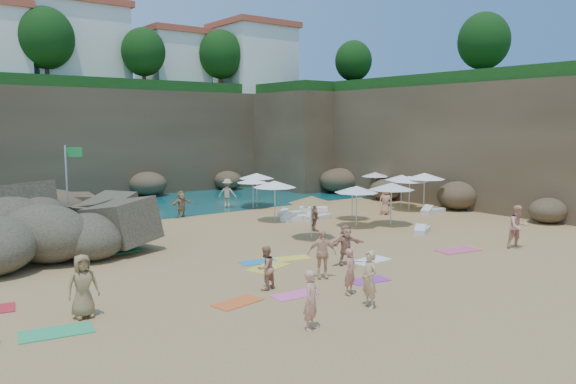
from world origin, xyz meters
TOP-DOWN VIEW (x-y plane):
  - ground at (0.00, 0.00)m, footprint 120.00×120.00m
  - seawater at (0.00, 30.00)m, footprint 120.00×120.00m
  - cliff_back at (2.00, 25.00)m, footprint 44.00×8.00m
  - cliff_right at (19.00, 8.00)m, footprint 8.00×30.00m
  - cliff_corner at (17.00, 20.00)m, footprint 10.00×12.00m
  - clifftop_buildings at (2.96, 25.79)m, footprint 28.48×9.48m
  - clifftop_trees at (4.78, 19.52)m, footprint 35.60×23.82m
  - rock_outcrop at (-9.56, 5.55)m, footprint 9.30×7.82m
  - flag_pole at (-6.97, 9.38)m, footprint 0.84×0.32m
  - parasol_0 at (4.80, 10.40)m, footprint 2.10×2.10m
  - parasol_1 at (5.48, 10.98)m, footprint 2.34×2.34m
  - parasol_2 at (3.02, 5.56)m, footprint 2.44×2.44m
  - parasol_3 at (14.50, 8.88)m, footprint 2.05×2.05m
  - parasol_4 at (13.04, 5.10)m, footprint 2.23×2.23m
  - parasol_5 at (5.41, 1.50)m, footprint 2.34×2.34m
  - parasol_6 at (1.56, 0.60)m, footprint 2.19×2.19m
  - parasol_7 at (12.02, 3.54)m, footprint 2.33×2.33m
  - parasol_8 at (12.70, 2.94)m, footprint 2.55×2.55m
  - parasol_9 at (6.86, 3.33)m, footprint 2.00×2.00m
  - parasol_11 at (7.26, 0.75)m, footprint 2.46×2.46m
  - lounger_0 at (4.86, 6.49)m, footprint 1.57×0.55m
  - lounger_1 at (7.09, 7.04)m, footprint 1.80×1.33m
  - lounger_2 at (4.07, 5.07)m, footprint 1.73×0.68m
  - lounger_3 at (5.33, 4.51)m, footprint 1.79×0.77m
  - lounger_4 at (12.36, 1.93)m, footprint 1.84×0.73m
  - lounger_5 at (7.02, -1.61)m, footprint 1.67×1.22m
  - towel_1 at (-4.48, -5.83)m, footprint 1.56×0.90m
  - towel_2 at (-6.36, -5.38)m, footprint 1.65×1.02m
  - towel_3 at (-11.48, -4.57)m, footprint 1.97×1.23m
  - towel_4 at (-1.54, -1.88)m, footprint 1.61×1.09m
  - towel_5 at (0.73, -4.10)m, footprint 1.81×0.98m
  - towel_6 at (-1.37, -6.10)m, footprint 1.56×0.97m
  - towel_8 at (-2.97, -1.59)m, footprint 1.62×1.06m
  - towel_9 at (5.08, -5.13)m, footprint 2.08×1.30m
  - towel_10 at (5.27, -5.17)m, footprint 1.94×1.21m
  - towel_11 at (-6.53, 3.50)m, footprint 1.59×0.87m
  - towel_12 at (-3.14, -2.48)m, footprint 1.97×1.37m
  - person_stand_0 at (-5.98, -8.48)m, footprint 0.71×0.63m
  - person_stand_1 at (-4.86, -4.75)m, footprint 0.82×0.70m
  - person_stand_2 at (3.63, 11.65)m, footprint 1.17×1.27m
  - person_stand_3 at (2.93, 1.97)m, footprint 0.57×0.93m
  - person_stand_4 at (9.77, 3.48)m, footprint 0.92×0.76m
  - person_stand_5 at (-0.52, 9.97)m, footprint 1.51×0.56m
  - person_stand_6 at (-3.45, -8.14)m, footprint 0.54×0.71m
  - person_lie_1 at (-2.48, -4.86)m, footprint 1.78×2.02m
  - person_lie_2 at (-10.53, -3.84)m, footprint 0.90×1.81m
  - person_lie_3 at (-0.51, -3.99)m, footprint 1.74×1.83m
  - person_lie_4 at (-3.03, -6.88)m, footprint 0.99×1.58m
  - person_lie_5 at (7.56, -6.43)m, footprint 1.56×2.10m

SIDE VIEW (x-z plane):
  - ground at x=0.00m, z-range 0.00..0.00m
  - rock_outcrop at x=-9.56m, z-range -1.62..1.62m
  - seawater at x=0.00m, z-range 0.00..0.00m
  - towel_6 at x=-1.37m, z-range 0.00..0.03m
  - towel_4 at x=-1.54m, z-range 0.00..0.03m
  - towel_8 at x=-2.97m, z-range 0.00..0.03m
  - towel_1 at x=-4.48m, z-range 0.00..0.03m
  - towel_11 at x=-6.53m, z-range 0.00..0.03m
  - towel_2 at x=-6.36m, z-range 0.00..0.03m
  - towel_5 at x=0.73m, z-range 0.00..0.03m
  - towel_12 at x=-3.14m, z-range 0.00..0.03m
  - towel_10 at x=5.27m, z-range 0.00..0.03m
  - towel_3 at x=-11.48m, z-range 0.00..0.03m
  - towel_9 at x=5.08m, z-range 0.00..0.03m
  - lounger_0 at x=4.86m, z-range 0.00..0.24m
  - lounger_5 at x=7.02m, z-range 0.00..0.25m
  - lounger_2 at x=4.07m, z-range 0.00..0.26m
  - lounger_1 at x=7.09m, z-range 0.00..0.27m
  - lounger_3 at x=5.33m, z-range 0.00..0.27m
  - lounger_4 at x=12.36m, z-range 0.00..0.28m
  - person_lie_4 at x=-3.03m, z-range 0.00..0.35m
  - person_lie_3 at x=-0.51m, z-range 0.00..0.41m
  - person_lie_1 at x=-2.48m, z-range 0.00..0.43m
  - person_lie_2 at x=-10.53m, z-range 0.00..0.48m
  - person_lie_5 at x=7.56m, z-range 0.00..0.72m
  - person_stand_3 at x=2.93m, z-range 0.00..1.47m
  - person_stand_1 at x=-4.86m, z-range 0.00..1.48m
  - person_stand_5 at x=-0.52m, z-range 0.00..1.59m
  - person_stand_0 at x=-5.98m, z-range 0.00..1.63m
  - person_stand_4 at x=9.77m, z-range 0.00..1.65m
  - person_stand_6 at x=-3.45m, z-range 0.00..1.75m
  - person_stand_2 at x=3.63m, z-range 0.00..1.90m
  - parasol_9 at x=6.86m, z-range 0.79..2.69m
  - parasol_3 at x=14.50m, z-range 0.81..2.75m
  - parasol_0 at x=4.80m, z-range 0.83..2.82m
  - parasol_6 at x=1.56m, z-range 0.87..2.94m
  - parasol_4 at x=13.04m, z-range 0.88..2.99m
  - parasol_7 at x=12.02m, z-range 0.92..3.13m
  - parasol_5 at x=5.41m, z-range 0.92..3.14m
  - parasol_1 at x=5.48m, z-range 0.93..3.14m
  - parasol_2 at x=3.02m, z-range 0.96..3.27m
  - parasol_11 at x=7.26m, z-range 0.97..3.30m
  - parasol_8 at x=12.70m, z-range 1.01..3.42m
  - flag_pole at x=-6.97m, z-range 0.61..5.02m
  - cliff_back at x=2.00m, z-range 0.00..8.00m
  - cliff_right at x=19.00m, z-range 0.00..8.00m
  - cliff_corner at x=17.00m, z-range 0.00..8.00m
  - clifftop_buildings at x=2.96m, z-range 7.74..14.74m
  - clifftop_trees at x=4.78m, z-range 9.06..13.46m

